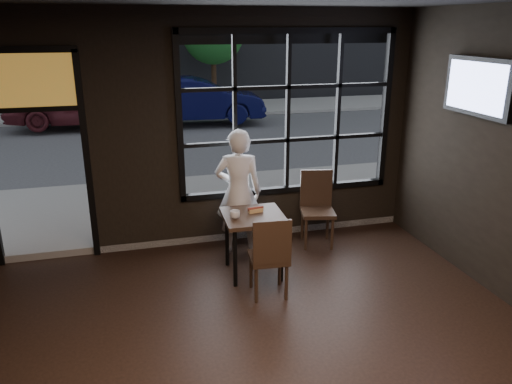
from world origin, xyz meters
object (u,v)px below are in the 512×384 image
object	(u,v)px
chair_near	(268,255)
navy_car	(196,100)
man	(239,192)
cafe_table	(253,244)

from	to	relation	value
chair_near	navy_car	bearing A→B (deg)	-89.42
chair_near	man	distance (m)	1.27
navy_car	man	bearing A→B (deg)	179.29
man	navy_car	xyz separation A→B (m)	(0.78, 9.15, -0.08)
cafe_table	chair_near	xyz separation A→B (m)	(0.04, -0.54, 0.10)
chair_near	man	xyz separation A→B (m)	(-0.06, 1.22, 0.36)
cafe_table	chair_near	size ratio (longest dim) A/B	0.80
cafe_table	navy_car	distance (m)	9.87
chair_near	cafe_table	bearing A→B (deg)	-81.57
cafe_table	navy_car	size ratio (longest dim) A/B	0.19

